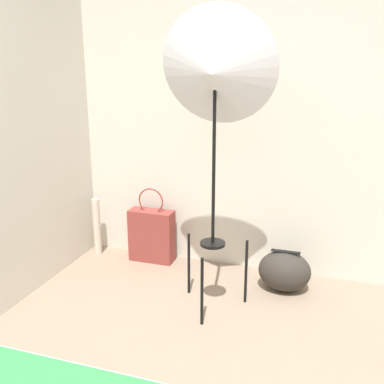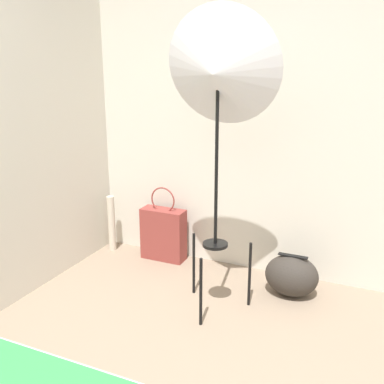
{
  "view_description": "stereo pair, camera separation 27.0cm",
  "coord_description": "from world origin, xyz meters",
  "px_view_note": "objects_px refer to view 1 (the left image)",
  "views": [
    {
      "loc": [
        0.47,
        -1.06,
        1.62
      ],
      "look_at": [
        -0.34,
        1.4,
        0.86
      ],
      "focal_mm": 42.0,
      "sensor_mm": 36.0,
      "label": 1
    },
    {
      "loc": [
        0.72,
        -0.96,
        1.62
      ],
      "look_at": [
        -0.34,
        1.4,
        0.86
      ],
      "focal_mm": 42.0,
      "sensor_mm": 36.0,
      "label": 2
    }
  ],
  "objects_px": {
    "photo_umbrella": "(215,73)",
    "paper_roll": "(97,227)",
    "tote_bag": "(152,235)",
    "duffel_bag": "(284,271)"
  },
  "relations": [
    {
      "from": "photo_umbrella",
      "to": "paper_roll",
      "type": "bearing_deg",
      "value": 155.66
    },
    {
      "from": "duffel_bag",
      "to": "tote_bag",
      "type": "bearing_deg",
      "value": 171.29
    },
    {
      "from": "tote_bag",
      "to": "duffel_bag",
      "type": "relative_size",
      "value": 1.66
    },
    {
      "from": "photo_umbrella",
      "to": "paper_roll",
      "type": "relative_size",
      "value": 3.93
    },
    {
      "from": "photo_umbrella",
      "to": "tote_bag",
      "type": "bearing_deg",
      "value": 140.77
    },
    {
      "from": "paper_roll",
      "to": "duffel_bag",
      "type": "bearing_deg",
      "value": -5.33
    },
    {
      "from": "photo_umbrella",
      "to": "duffel_bag",
      "type": "bearing_deg",
      "value": 41.04
    },
    {
      "from": "duffel_bag",
      "to": "photo_umbrella",
      "type": "bearing_deg",
      "value": -138.96
    },
    {
      "from": "photo_umbrella",
      "to": "tote_bag",
      "type": "xyz_separation_m",
      "value": [
        -0.68,
        0.56,
        -1.33
      ]
    },
    {
      "from": "tote_bag",
      "to": "paper_roll",
      "type": "distance_m",
      "value": 0.5
    }
  ]
}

